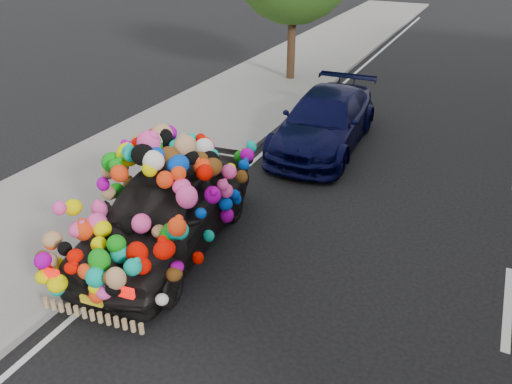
% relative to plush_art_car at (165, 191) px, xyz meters
% --- Properties ---
extents(ground, '(100.00, 100.00, 0.00)m').
position_rel_plush_art_car_xyz_m(ground, '(1.80, 0.84, -1.07)').
color(ground, black).
rests_on(ground, ground).
extents(sidewalk, '(4.00, 60.00, 0.12)m').
position_rel_plush_art_car_xyz_m(sidewalk, '(-2.50, 0.84, -1.01)').
color(sidewalk, gray).
rests_on(sidewalk, ground).
extents(kerb, '(0.15, 60.00, 0.13)m').
position_rel_plush_art_car_xyz_m(kerb, '(-0.55, 0.84, -1.01)').
color(kerb, gray).
rests_on(kerb, ground).
extents(lane_markings, '(6.00, 50.00, 0.01)m').
position_rel_plush_art_car_xyz_m(lane_markings, '(5.40, 0.84, -1.07)').
color(lane_markings, silver).
rests_on(lane_markings, ground).
extents(plush_art_car, '(2.56, 4.66, 2.10)m').
position_rel_plush_art_car_xyz_m(plush_art_car, '(0.00, 0.00, 0.00)').
color(plush_art_car, black).
rests_on(plush_art_car, ground).
extents(navy_sedan, '(2.10, 4.67, 1.33)m').
position_rel_plush_art_car_xyz_m(navy_sedan, '(0.97, 5.34, -0.41)').
color(navy_sedan, '#050731').
rests_on(navy_sedan, ground).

